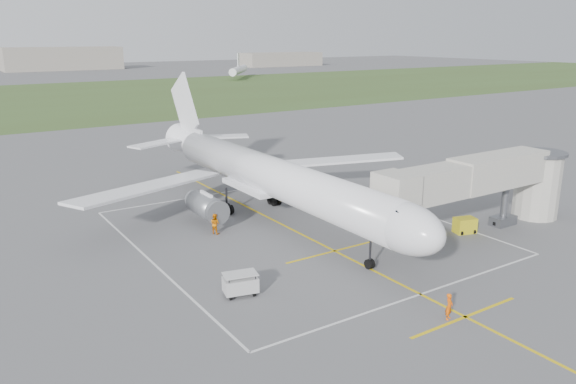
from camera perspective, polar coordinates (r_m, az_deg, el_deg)
ground at (r=56.30m, az=-1.49°, el=-2.88°), size 700.00×700.00×0.00m
grass_strip at (r=178.58m, az=-24.28°, el=8.51°), size 700.00×120.00×0.02m
apron_markings at (r=51.71m, az=1.91°, el=-4.58°), size 28.20×60.00×0.01m
airliner at (r=55.69m, az=-1.93°, el=1.62°), size 38.93×46.75×13.52m
jet_bridge at (r=55.72m, az=20.03°, el=1.05°), size 23.40×5.00×7.20m
gpu_unit at (r=55.10m, az=17.53°, el=-3.26°), size 2.21×1.81×1.45m
baggage_cart at (r=40.44m, az=-4.86°, el=-9.30°), size 2.64×1.92×1.66m
ramp_worker_nose at (r=38.58m, az=16.05°, el=-11.11°), size 0.77×0.66×1.79m
ramp_worker_wing at (r=52.66m, az=-7.45°, el=-3.21°), size 1.11×1.19×1.95m
distant_aircraft at (r=221.09m, az=-26.40°, el=10.32°), size 201.65×27.92×8.85m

